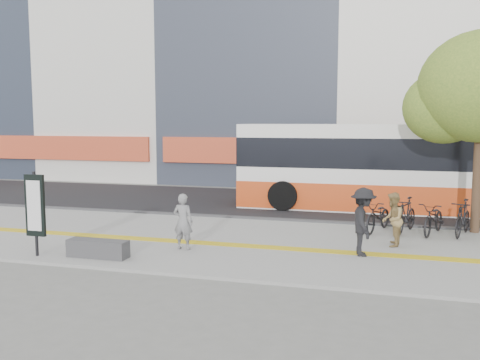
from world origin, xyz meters
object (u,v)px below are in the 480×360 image
(street_tree, at_px, (480,90))
(seated_woman, at_px, (183,222))
(signboard, at_px, (35,207))
(bus, at_px, (401,170))
(bench, at_px, (98,249))
(pedestrian_tan, at_px, (393,219))
(pedestrian_dark, at_px, (363,222))

(street_tree, xyz_separation_m, seated_woman, (-7.98, -4.66, -3.67))
(signboard, bearing_deg, seated_woman, 26.14)
(signboard, xyz_separation_m, street_tree, (11.38, 6.33, 3.15))
(bus, distance_m, seated_woman, 10.20)
(signboard, height_order, bus, bus)
(bus, bearing_deg, bench, -128.16)
(bus, height_order, seated_woman, bus)
(seated_woman, height_order, pedestrian_tan, seated_woman)
(signboard, relative_size, street_tree, 0.35)
(pedestrian_dark, bearing_deg, bench, 96.55)
(signboard, height_order, pedestrian_dark, signboard)
(street_tree, height_order, bus, street_tree)
(bus, bearing_deg, pedestrian_tan, -93.13)
(bench, distance_m, seated_woman, 2.32)
(pedestrian_tan, xyz_separation_m, pedestrian_dark, (-0.75, -1.27, 0.13))
(seated_woman, xyz_separation_m, pedestrian_tan, (5.47, 1.93, -0.01))
(signboard, relative_size, bus, 0.17)
(bench, relative_size, bus, 0.13)
(signboard, xyz_separation_m, pedestrian_dark, (8.12, 2.33, -0.40))
(bench, height_order, pedestrian_dark, pedestrian_dark)
(pedestrian_dark, bearing_deg, street_tree, -49.84)
(signboard, relative_size, pedestrian_dark, 1.24)
(bench, bearing_deg, pedestrian_dark, 17.23)
(street_tree, height_order, pedestrian_dark, street_tree)
(pedestrian_tan, distance_m, pedestrian_dark, 1.48)
(signboard, relative_size, pedestrian_tan, 1.46)
(signboard, xyz_separation_m, seated_woman, (3.40, 1.67, -0.52))
(bench, distance_m, street_tree, 12.23)
(bench, bearing_deg, street_tree, 31.62)
(pedestrian_tan, bearing_deg, pedestrian_dark, -25.08)
(bus, xyz_separation_m, pedestrian_tan, (-0.35, -6.41, -0.82))
(bus, relative_size, pedestrian_dark, 7.16)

